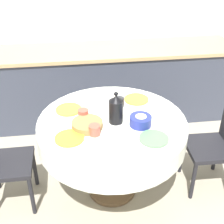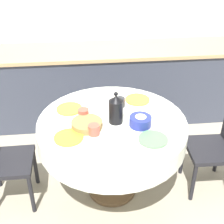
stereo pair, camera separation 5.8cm
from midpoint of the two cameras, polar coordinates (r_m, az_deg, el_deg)
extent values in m
plane|color=#9E937F|center=(3.03, 0.56, -13.95)|extent=(12.00, 12.00, 0.00)
cube|color=beige|center=(3.85, -2.27, 18.55)|extent=(7.00, 0.05, 2.60)
cube|color=#383D4C|center=(3.83, -1.63, 4.72)|extent=(3.20, 0.60, 0.87)
cube|color=tan|center=(3.65, -1.74, 11.13)|extent=(3.24, 0.64, 0.04)
cylinder|color=brown|center=(3.02, 0.57, -13.68)|extent=(0.44, 0.44, 0.04)
cylinder|color=brown|center=(2.82, 0.60, -9.62)|extent=(0.11, 0.11, 0.53)
cylinder|color=silver|center=(2.61, 0.64, -3.76)|extent=(1.23, 1.23, 0.18)
cylinder|color=silver|center=(2.55, 0.65, -1.83)|extent=(1.22, 1.22, 0.03)
cube|color=black|center=(2.95, 18.02, -6.53)|extent=(0.41, 0.41, 0.04)
cylinder|color=black|center=(2.90, 15.20, -12.38)|extent=(0.04, 0.04, 0.40)
cylinder|color=black|center=(3.15, 13.26, -8.01)|extent=(0.04, 0.04, 0.40)
cylinder|color=black|center=(3.27, 19.23, -7.45)|extent=(0.04, 0.04, 0.40)
cube|color=black|center=(2.80, -17.76, -8.73)|extent=(0.40, 0.40, 0.04)
cylinder|color=black|center=(3.04, -13.30, -9.67)|extent=(0.04, 0.04, 0.40)
cylinder|color=black|center=(2.79, -13.91, -14.42)|extent=(0.04, 0.04, 0.40)
cylinder|color=yellow|center=(2.35, -7.23, -4.64)|extent=(0.22, 0.22, 0.01)
cylinder|color=#CC4C3D|center=(2.36, -2.63, -3.27)|extent=(0.09, 0.09, 0.08)
cylinder|color=#5BA85B|center=(2.34, 8.23, -4.97)|extent=(0.22, 0.22, 0.01)
cylinder|color=white|center=(2.47, 5.91, -1.66)|extent=(0.09, 0.09, 0.08)
cylinder|color=orange|center=(2.70, -7.21, 0.58)|extent=(0.22, 0.22, 0.01)
cylinder|color=#CC4C3D|center=(2.56, -4.59, -0.31)|extent=(0.09, 0.09, 0.08)
cylinder|color=orange|center=(2.83, 5.26, 2.27)|extent=(0.22, 0.22, 0.01)
cylinder|color=#28282D|center=(2.71, 2.06, 1.79)|extent=(0.09, 0.09, 0.08)
cylinder|color=black|center=(2.47, 1.37, 0.07)|extent=(0.11, 0.11, 0.19)
cone|color=black|center=(2.41, 1.40, 2.48)|extent=(0.10, 0.10, 0.04)
sphere|color=black|center=(2.39, 1.42, 3.31)|extent=(0.03, 0.03, 0.03)
cylinder|color=olive|center=(2.45, -3.94, -2.26)|extent=(0.24, 0.24, 0.05)
cylinder|color=navy|center=(2.47, 5.88, -1.70)|extent=(0.17, 0.17, 0.08)
camera|label=1|loc=(0.03, -89.34, 0.41)|focal=50.00mm
camera|label=2|loc=(0.03, 90.66, -0.41)|focal=50.00mm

